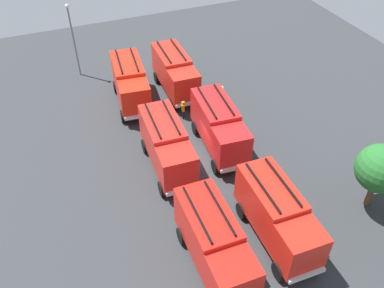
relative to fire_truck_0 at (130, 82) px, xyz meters
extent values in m
plane|color=#2D3033|center=(9.13, 2.24, -2.15)|extent=(55.42, 55.42, 0.00)
cube|color=red|center=(2.43, -0.28, -0.05)|extent=(2.47, 2.73, 2.60)
cube|color=#8C9EAD|center=(3.48, -0.40, 0.26)|extent=(0.32, 2.12, 1.46)
cube|color=red|center=(-1.04, 0.12, 0.10)|extent=(5.05, 3.03, 2.90)
cube|color=black|center=(-0.97, 0.80, 1.67)|extent=(4.31, 0.61, 0.12)
cube|color=black|center=(-1.12, -0.56, 1.67)|extent=(4.31, 0.61, 0.12)
cube|color=silver|center=(3.63, -0.41, -1.20)|extent=(0.47, 2.38, 0.28)
cylinder|color=black|center=(2.77, 0.89, -1.60)|extent=(1.13, 0.47, 1.10)
cylinder|color=black|center=(2.50, -1.49, -1.60)|extent=(1.13, 0.47, 1.10)
cylinder|color=black|center=(-2.10, 1.45, -1.60)|extent=(1.13, 0.47, 1.10)
cylinder|color=black|center=(-2.37, -0.94, -1.60)|extent=(1.13, 0.47, 1.10)
cube|color=red|center=(11.77, 0.03, -0.05)|extent=(2.33, 2.61, 2.60)
cube|color=#8C9EAD|center=(12.82, -0.02, 0.26)|extent=(0.19, 2.13, 1.46)
cube|color=red|center=(8.28, 0.21, 0.10)|extent=(4.92, 2.75, 2.90)
cube|color=black|center=(8.31, 0.90, 1.67)|extent=(4.32, 0.35, 0.12)
cube|color=black|center=(8.24, -0.47, 1.67)|extent=(4.32, 0.35, 0.12)
cube|color=silver|center=(12.97, -0.03, -1.20)|extent=(0.32, 2.38, 0.28)
cylinder|color=black|center=(12.03, 1.22, -1.60)|extent=(1.12, 0.41, 1.10)
cylinder|color=black|center=(11.91, -1.18, -1.60)|extent=(1.12, 0.41, 1.10)
cylinder|color=black|center=(7.14, 1.47, -1.60)|extent=(1.12, 0.41, 1.10)
cylinder|color=black|center=(7.01, -0.92, -1.60)|extent=(1.12, 0.41, 1.10)
cube|color=red|center=(20.94, -0.24, -0.05)|extent=(2.24, 2.54, 2.60)
cube|color=red|center=(17.44, -0.18, 0.10)|extent=(4.84, 2.58, 2.90)
cube|color=black|center=(17.45, 0.51, 1.67)|extent=(4.32, 0.20, 0.12)
cube|color=black|center=(17.43, -0.87, 1.67)|extent=(4.32, 0.20, 0.12)
cylinder|color=black|center=(16.26, 1.04, -1.60)|extent=(1.11, 0.37, 1.10)
cylinder|color=black|center=(16.22, -1.36, -1.60)|extent=(1.11, 0.37, 1.10)
cube|color=red|center=(2.24, 4.26, -0.05)|extent=(2.29, 2.57, 2.60)
cube|color=#8C9EAD|center=(3.29, 4.22, 0.26)|extent=(0.15, 2.13, 1.46)
cube|color=red|center=(-1.26, 4.38, 0.10)|extent=(4.88, 2.66, 2.90)
cube|color=black|center=(-1.24, 5.07, 1.67)|extent=(4.32, 0.27, 0.12)
cube|color=black|center=(-1.28, 3.69, 1.67)|extent=(4.32, 0.27, 0.12)
cube|color=silver|center=(3.44, 4.22, -1.20)|extent=(0.28, 2.38, 0.28)
cylinder|color=black|center=(2.48, 5.45, -1.60)|extent=(1.11, 0.39, 1.10)
cylinder|color=black|center=(2.40, 3.05, -1.60)|extent=(1.11, 0.39, 1.10)
cylinder|color=black|center=(-2.42, 5.62, -1.60)|extent=(1.11, 0.39, 1.10)
cylinder|color=black|center=(-2.50, 3.22, -1.60)|extent=(1.11, 0.39, 1.10)
cube|color=red|center=(11.17, 4.47, -0.05)|extent=(2.40, 2.67, 2.60)
cube|color=#8C9EAD|center=(12.21, 4.38, 0.26)|extent=(0.25, 2.12, 1.46)
cube|color=red|center=(7.68, 4.76, 0.10)|extent=(4.99, 2.89, 2.90)
cube|color=black|center=(7.73, 5.44, 1.67)|extent=(4.32, 0.48, 0.12)
cube|color=black|center=(7.62, 4.07, 1.67)|extent=(4.32, 0.48, 0.12)
cube|color=silver|center=(12.36, 4.37, -1.20)|extent=(0.39, 2.38, 0.28)
cylinder|color=black|center=(11.46, 5.65, -1.60)|extent=(1.13, 0.44, 1.10)
cylinder|color=black|center=(11.27, 3.26, -1.60)|extent=(1.13, 0.44, 1.10)
cylinder|color=black|center=(6.58, 6.05, -1.60)|extent=(1.13, 0.44, 1.10)
cylinder|color=black|center=(6.38, 3.66, -1.60)|extent=(1.13, 0.44, 1.10)
cube|color=red|center=(20.55, 4.15, -0.05)|extent=(2.27, 2.56, 2.60)
cube|color=#8C9EAD|center=(21.59, 4.12, 0.26)|extent=(0.14, 2.13, 1.46)
cube|color=red|center=(17.05, 4.25, 0.10)|extent=(4.87, 2.63, 2.90)
cube|color=black|center=(17.07, 4.93, 1.67)|extent=(4.32, 0.24, 0.12)
cube|color=black|center=(17.03, 3.56, 1.67)|extent=(4.32, 0.24, 0.12)
cube|color=silver|center=(21.74, 4.12, -1.20)|extent=(0.27, 2.38, 0.28)
cylinder|color=black|center=(20.78, 5.34, -1.60)|extent=(1.11, 0.38, 1.10)
cylinder|color=black|center=(20.71, 2.94, -1.60)|extent=(1.11, 0.38, 1.10)
cylinder|color=black|center=(15.88, 5.48, -1.60)|extent=(1.11, 0.38, 1.10)
cylinder|color=black|center=(15.81, 3.08, -1.60)|extent=(1.11, 0.38, 1.10)
cylinder|color=black|center=(3.94, 3.51, -1.76)|extent=(0.16, 0.16, 0.79)
cylinder|color=black|center=(4.14, 3.45, -1.76)|extent=(0.16, 0.16, 0.79)
cube|color=orange|center=(4.04, 3.48, -1.02)|extent=(0.47, 0.35, 0.69)
sphere|color=#9E704C|center=(4.04, 3.48, -0.56)|extent=(0.22, 0.22, 0.22)
cylinder|color=orange|center=(4.04, 3.48, -0.47)|extent=(0.28, 0.28, 0.07)
cylinder|color=black|center=(3.18, 7.57, -1.73)|extent=(0.16, 0.16, 0.84)
cylinder|color=black|center=(3.36, 7.45, -1.73)|extent=(0.16, 0.16, 0.84)
cube|color=gold|center=(3.27, 7.51, -0.95)|extent=(0.48, 0.43, 0.73)
sphere|color=tan|center=(3.27, 7.51, -0.46)|extent=(0.24, 0.24, 0.24)
cylinder|color=gold|center=(3.27, 7.51, -0.37)|extent=(0.30, 0.30, 0.07)
cylinder|color=brown|center=(18.14, 11.64, -1.14)|extent=(0.41, 0.41, 2.03)
sphere|color=#236628|center=(18.14, 11.64, 1.25)|extent=(3.24, 3.24, 3.24)
cone|color=#F2600C|center=(17.41, 6.48, -1.84)|extent=(0.44, 0.44, 0.62)
cylinder|color=slate|center=(-6.86, -3.52, 1.32)|extent=(0.16, 0.16, 6.95)
sphere|color=#F2EFCC|center=(-6.86, -3.52, 4.97)|extent=(0.36, 0.36, 0.36)
camera|label=1|loc=(31.18, -6.75, 19.46)|focal=38.36mm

